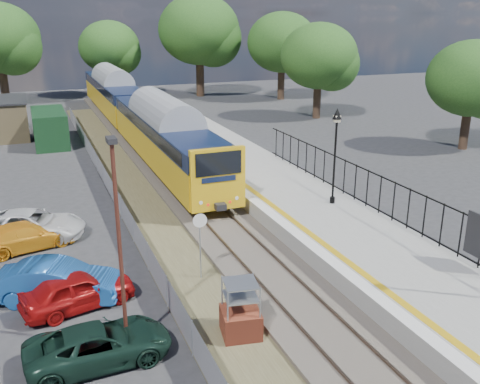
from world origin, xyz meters
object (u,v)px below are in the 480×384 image
victorian_lamp_north (336,134)px  speed_sign (200,235)px  carpark_lamp (119,234)px  car_white (31,225)px  car_yellow (26,236)px  train (133,109)px  car_green (99,345)px  car_blue (58,282)px  car_red (78,290)px  brick_plinth (241,310)px

victorian_lamp_north → speed_sign: (-7.80, -3.49, -2.49)m
speed_sign → carpark_lamp: (-3.43, -3.44, 1.94)m
car_white → car_yellow: bearing=-171.7°
speed_sign → carpark_lamp: carpark_lamp is taller
train → car_green: bearing=-103.1°
car_white → speed_sign: bearing=-117.4°
car_blue → car_white: car_blue is taller
car_yellow → car_red: bearing=-178.9°
train → brick_plinth: train is taller
brick_plinth → speed_sign: 4.15m
car_green → car_white: bearing=6.1°
victorian_lamp_north → speed_sign: victorian_lamp_north is taller
victorian_lamp_north → car_green: size_ratio=1.11×
speed_sign → car_red: 4.69m
car_green → car_blue: bearing=8.9°
victorian_lamp_north → car_green: 14.58m
car_yellow → car_white: (0.24, 1.10, 0.06)m
victorian_lamp_north → car_white: (-13.67, 3.03, -3.65)m
victorian_lamp_north → car_white: bearing=167.5°
train → car_green: train is taller
speed_sign → carpark_lamp: size_ratio=0.41×
train → carpark_lamp: size_ratio=6.26×
speed_sign → train: bearing=87.3°
speed_sign → car_yellow: bearing=141.3°
victorian_lamp_north → car_white: 14.47m
carpark_lamp → car_yellow: bearing=106.8°
victorian_lamp_north → car_green: (-12.08, -7.27, -3.72)m
car_yellow → car_white: size_ratio=0.87×
brick_plinth → car_blue: 6.78m
brick_plinth → car_white: bearing=119.0°
car_red → car_blue: bearing=23.8°
carpark_lamp → car_red: 4.48m
speed_sign → car_white: 8.85m
car_blue → car_yellow: size_ratio=1.07×
train → speed_sign: 25.58m
train → brick_plinth: 29.64m
speed_sign → car_yellow: speed_sign is taller
car_yellow → train: bearing=-37.5°
brick_plinth → car_green: 4.30m
train → car_yellow: (-8.61, -20.03, -1.75)m
brick_plinth → car_blue: brick_plinth is taller
car_green → victorian_lamp_north: bearing=-61.7°
train → carpark_lamp: carpark_lamp is taller
brick_plinth → speed_sign: (0.00, 4.06, 0.90)m
train → car_red: size_ratio=10.68×
speed_sign → car_yellow: size_ratio=0.66×
victorian_lamp_north → car_yellow: (-13.91, 1.93, -3.71)m
victorian_lamp_north → speed_sign: bearing=-155.9°
victorian_lamp_north → car_blue: victorian_lamp_north is taller
victorian_lamp_north → car_blue: bearing=-166.4°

